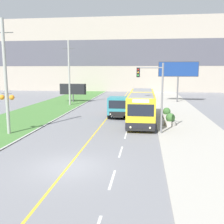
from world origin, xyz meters
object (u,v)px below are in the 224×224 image
at_px(car_distant, 143,96).
at_px(planter_round_second, 167,114).
at_px(planter_round_near, 170,120).
at_px(traffic_light_mast, 155,89).
at_px(billboard_small, 73,89).
at_px(utility_pole_near, 6,81).
at_px(city_bus, 142,106).
at_px(utility_pole_far, 69,73).
at_px(dump_truck, 120,107).
at_px(billboard_large, 178,70).

distance_m(car_distant, planter_round_second, 19.29).
bearing_deg(planter_round_near, traffic_light_mast, -117.50).
height_order(billboard_small, planter_round_second, billboard_small).
relative_size(utility_pole_near, planter_round_second, 7.97).
distance_m(utility_pole_near, planter_round_near, 15.58).
bearing_deg(utility_pole_near, city_bus, 32.64).
distance_m(car_distant, utility_pole_near, 30.37).
height_order(city_bus, traffic_light_mast, traffic_light_mast).
height_order(traffic_light_mast, billboard_small, traffic_light_mast).
xyz_separation_m(car_distant, planter_round_second, (2.79, -19.09, -0.07)).
bearing_deg(utility_pole_far, dump_truck, -47.47).
relative_size(city_bus, utility_pole_far, 1.21).
bearing_deg(car_distant, utility_pole_near, -112.22).
distance_m(city_bus, dump_truck, 3.18).
height_order(dump_truck, planter_round_second, dump_truck).
distance_m(traffic_light_mast, planter_round_second, 8.03).
bearing_deg(car_distant, dump_truck, -97.76).
bearing_deg(utility_pole_near, planter_round_second, 31.82).
relative_size(car_distant, planter_round_second, 3.53).
bearing_deg(traffic_light_mast, dump_truck, 116.14).
relative_size(utility_pole_near, planter_round_near, 7.86).
bearing_deg(car_distant, billboard_small, -156.69).
relative_size(utility_pole_near, billboard_small, 2.11).
bearing_deg(billboard_large, car_distant, 149.37).
distance_m(dump_truck, billboard_large, 17.89).
xyz_separation_m(utility_pole_near, planter_round_second, (14.18, 8.80, -3.99)).
xyz_separation_m(car_distant, billboard_small, (-12.01, -5.17, 1.48)).
bearing_deg(utility_pole_far, city_bus, -45.41).
xyz_separation_m(billboard_large, billboard_small, (-17.75, -1.77, -3.22)).
bearing_deg(utility_pole_far, utility_pole_near, -89.82).
xyz_separation_m(utility_pole_far, planter_round_near, (14.30, -13.96, -4.41)).
relative_size(dump_truck, traffic_light_mast, 1.06).
xyz_separation_m(utility_pole_far, traffic_light_mast, (12.60, -17.23, -1.15)).
distance_m(utility_pole_far, planter_round_second, 17.99).
xyz_separation_m(traffic_light_mast, billboard_large, (4.60, 22.84, 1.51)).
xyz_separation_m(car_distant, utility_pole_far, (-11.45, -9.01, 4.34)).
xyz_separation_m(city_bus, car_distant, (0.02, 20.60, -0.92)).
bearing_deg(billboard_small, car_distant, 23.31).
distance_m(traffic_light_mast, planter_round_near, 4.92).
height_order(billboard_large, billboard_small, billboard_large).
bearing_deg(planter_round_near, car_distant, 97.08).
relative_size(planter_round_near, planter_round_second, 1.01).
relative_size(utility_pole_far, billboard_small, 2.16).
bearing_deg(utility_pole_far, traffic_light_mast, -53.84).
bearing_deg(utility_pole_near, traffic_light_mast, 7.46).
xyz_separation_m(traffic_light_mast, billboard_small, (-13.15, 21.07, -1.71)).
bearing_deg(billboard_large, traffic_light_mast, -101.39).
relative_size(dump_truck, car_distant, 1.50).
distance_m(car_distant, planter_round_near, 23.15).
distance_m(utility_pole_far, planter_round_near, 20.47).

